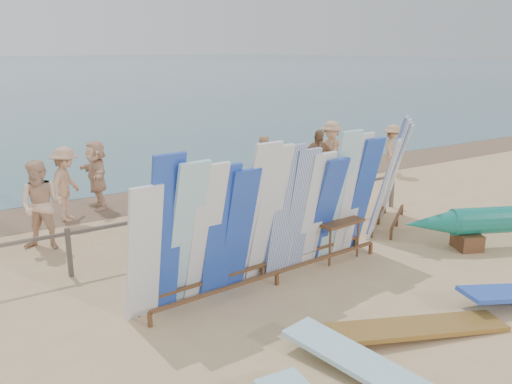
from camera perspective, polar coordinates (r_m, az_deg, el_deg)
ground at (r=8.46m, az=0.05°, el=-12.82°), size 160.00×160.00×0.00m
wet_sand_strip at (r=14.63m, az=-15.36°, el=-1.17°), size 40.00×2.60×0.01m
fence at (r=10.66m, az=-8.69°, el=-3.28°), size 12.08×0.08×0.90m
main_surfboard_rack at (r=9.16m, az=1.49°, el=-2.77°), size 5.12×1.06×2.54m
side_surfboard_rack at (r=12.44m, az=13.98°, el=1.58°), size 2.14×1.77×2.57m
vendor_table at (r=10.54m, az=8.30°, el=-4.73°), size 1.00×0.76×1.25m
flat_board_a at (r=7.13m, az=12.77°, el=-19.07°), size 1.14×2.75×0.29m
flat_board_c at (r=8.28m, az=16.53°, el=-14.16°), size 2.74×1.36×0.22m
beach_chair_left at (r=11.53m, az=-8.54°, el=-3.90°), size 0.72×0.73×0.82m
beach_chair_right at (r=12.00m, az=-8.94°, el=-3.03°), size 0.59×0.61×0.90m
stroller at (r=12.45m, az=1.92°, el=-1.56°), size 0.61×0.79×0.98m
beachgoer_extra_0 at (r=17.66m, az=14.12°, el=4.32°), size 1.04×1.02×1.60m
beachgoer_8 at (r=12.58m, az=2.93°, el=0.48°), size 0.82×0.48×1.58m
beachgoer_2 at (r=11.56m, az=-21.65°, el=-1.31°), size 0.97×0.86×1.82m
beachgoer_7 at (r=14.90m, az=1.04°, el=2.87°), size 0.64×0.65×1.61m
beachgoer_3 at (r=13.28m, az=-19.37°, el=0.79°), size 1.04×1.19×1.75m
beachgoer_10 at (r=15.07m, az=6.51°, el=3.22°), size 1.13×0.76×1.77m
beachgoer_9 at (r=16.60m, az=7.91°, el=4.33°), size 0.96×1.26×1.81m
beachgoer_5 at (r=14.09m, az=-16.44°, el=1.77°), size 0.60×1.63×1.73m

